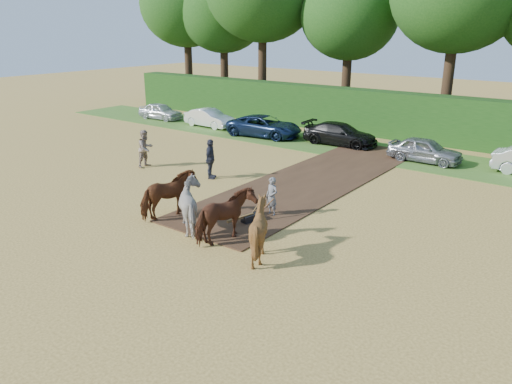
{
  "coord_description": "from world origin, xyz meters",
  "views": [
    {
      "loc": [
        13.21,
        -13.21,
        7.19
      ],
      "look_at": [
        2.85,
        0.5,
        1.4
      ],
      "focal_mm": 35.0,
      "sensor_mm": 36.0,
      "label": 1
    }
  ],
  "objects": [
    {
      "name": "earth_strip",
      "position": [
        1.5,
        7.0,
        0.03
      ],
      "size": [
        4.5,
        17.0,
        0.05
      ],
      "primitive_type": "cube",
      "color": "#472D1C",
      "rests_on": "ground"
    },
    {
      "name": "hedgerow",
      "position": [
        0.0,
        18.5,
        1.5
      ],
      "size": [
        46.0,
        1.6,
        3.0
      ],
      "primitive_type": "cube",
      "color": "#14380F",
      "rests_on": "ground"
    },
    {
      "name": "spectator_near",
      "position": [
        -6.87,
        3.7,
        0.99
      ],
      "size": [
        0.8,
        1.0,
        1.98
      ],
      "primitive_type": "imported",
      "rotation": [
        0.0,
        0.0,
        1.63
      ],
      "color": "tan",
      "rests_on": "ground"
    },
    {
      "name": "parked_cars",
      "position": [
        3.13,
        13.93,
        0.69
      ],
      "size": [
        41.67,
        3.54,
        1.43
      ],
      "color": "silver",
      "rests_on": "ground"
    },
    {
      "name": "grass_verge",
      "position": [
        0.0,
        14.0,
        0.01
      ],
      "size": [
        50.0,
        5.0,
        0.03
      ],
      "primitive_type": "cube",
      "color": "#38601E",
      "rests_on": "ground"
    },
    {
      "name": "plough_team",
      "position": [
        2.01,
        -1.0,
        0.93
      ],
      "size": [
        6.41,
        4.46,
        1.87
      ],
      "color": "brown",
      "rests_on": "ground"
    },
    {
      "name": "spectator_far",
      "position": [
        -2.71,
        4.17,
        0.98
      ],
      "size": [
        0.94,
        1.24,
        1.96
      ],
      "primitive_type": "imported",
      "rotation": [
        0.0,
        0.0,
        2.03
      ],
      "color": "#2A2C38",
      "rests_on": "ground"
    },
    {
      "name": "ground",
      "position": [
        0.0,
        0.0,
        0.0
      ],
      "size": [
        120.0,
        120.0,
        0.0
      ],
      "primitive_type": "plane",
      "color": "gold",
      "rests_on": "ground"
    }
  ]
}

